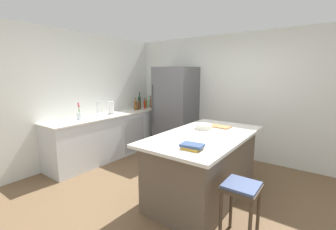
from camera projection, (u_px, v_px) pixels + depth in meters
name	position (u px, v px, depth m)	size (l,w,h in m)	color
ground_plane	(172.00, 197.00, 3.29)	(7.20, 7.20, 0.00)	brown
wall_rear	(232.00, 96.00, 4.85)	(6.00, 0.10, 2.60)	silver
wall_left	(71.00, 98.00, 4.48)	(0.10, 6.00, 2.60)	silver
counter_run_left	(112.00, 135.00, 4.96)	(0.67, 2.86, 0.92)	silver
kitchen_island	(204.00, 165.00, 3.28)	(1.08, 1.98, 0.93)	brown
refrigerator	(176.00, 109.00, 5.26)	(0.86, 0.76, 1.93)	#56565B
bar_stool	(241.00, 194.00, 2.35)	(0.36, 0.36, 0.66)	#473828
sink_faucet	(98.00, 108.00, 4.63)	(0.15, 0.05, 0.30)	silver
flower_vase	(79.00, 115.00, 4.27)	(0.09, 0.09, 0.32)	silver
paper_towel_roll	(111.00, 108.00, 4.87)	(0.14, 0.14, 0.31)	gray
gin_bottle	(150.00, 103.00, 5.93)	(0.07, 0.07, 0.28)	#8CB79E
vinegar_bottle	(151.00, 103.00, 5.77)	(0.05, 0.05, 0.31)	#994C23
olive_oil_bottle	(146.00, 104.00, 5.73)	(0.05, 0.05, 0.28)	olive
hot_sauce_bottle	(144.00, 105.00, 5.66)	(0.05, 0.05, 0.25)	red
wine_bottle	(139.00, 102.00, 5.62)	(0.07, 0.07, 0.40)	#19381E
syrup_bottle	(139.00, 106.00, 5.51)	(0.07, 0.07, 0.22)	#5B3319
whiskey_bottle	(136.00, 105.00, 5.45)	(0.08, 0.08, 0.28)	brown
cookbook_stack	(192.00, 146.00, 2.55)	(0.27, 0.20, 0.06)	gold
mixing_bowl	(204.00, 126.00, 3.50)	(0.26, 0.26, 0.07)	silver
cutting_board	(219.00, 126.00, 3.63)	(0.37, 0.22, 0.02)	#9E7042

